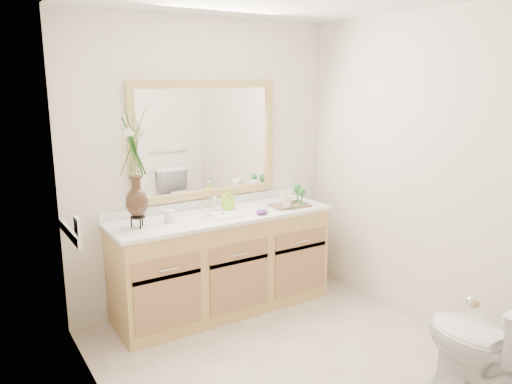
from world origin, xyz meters
TOP-DOWN VIEW (x-y plane):
  - floor at (0.00, 0.00)m, footprint 2.60×2.60m
  - wall_back at (0.00, 1.30)m, footprint 2.40×0.02m
  - wall_front at (0.00, -1.30)m, footprint 2.40×0.02m
  - wall_left at (-1.20, 0.00)m, footprint 0.02×2.60m
  - wall_right at (1.20, 0.00)m, footprint 0.02×2.60m
  - vanity at (0.00, 1.01)m, footprint 1.80×0.55m
  - counter at (0.00, 1.01)m, footprint 1.84×0.57m
  - sink at (0.00, 1.00)m, footprint 0.38×0.34m
  - mirror at (0.00, 1.28)m, footprint 1.32×0.04m
  - switch_plate at (-1.19, 0.76)m, footprint 0.02×0.12m
  - door at (-0.30, -1.29)m, footprint 0.80×0.03m
  - toilet at (0.70, -0.92)m, footprint 0.42×0.75m
  - flower_vase at (-0.70, 1.02)m, footprint 0.19×0.19m
  - tumbler at (-0.45, 1.02)m, footprint 0.08×0.08m
  - soap_dish at (-0.14, 0.97)m, footprint 0.10×0.10m
  - soap_bottle at (0.11, 1.12)m, footprint 0.08×0.08m
  - purple_dish at (0.27, 0.84)m, footprint 0.13×0.11m
  - tray at (0.62, 0.93)m, footprint 0.34×0.25m
  - mug_left at (0.54, 0.87)m, footprint 0.12×0.12m
  - mug_right at (0.63, 0.99)m, footprint 0.15×0.14m
  - goblet_front at (0.72, 0.89)m, footprint 0.06×0.06m
  - goblet_back at (0.75, 0.99)m, footprint 0.07×0.07m

SIDE VIEW (x-z plane):
  - floor at x=0.00m, z-range 0.00..0.00m
  - toilet at x=0.70m, z-range 0.00..0.74m
  - vanity at x=0.00m, z-range 0.00..0.80m
  - sink at x=0.00m, z-range 0.66..0.89m
  - counter at x=0.00m, z-range 0.80..0.83m
  - tray at x=0.62m, z-range 0.83..0.85m
  - soap_dish at x=-0.14m, z-range 0.82..0.86m
  - purple_dish at x=0.27m, z-range 0.83..0.87m
  - tumbler at x=-0.45m, z-range 0.83..0.93m
  - mug_left at x=0.54m, z-range 0.85..0.95m
  - mug_right at x=0.63m, z-range 0.85..0.95m
  - soap_bottle at x=0.11m, z-range 0.83..1.00m
  - goblet_front at x=0.72m, z-range 0.87..1.02m
  - goblet_back at x=0.75m, z-range 0.87..1.03m
  - switch_plate at x=-1.19m, z-range 0.92..1.04m
  - door at x=-0.30m, z-range 0.00..2.00m
  - wall_back at x=0.00m, z-range 0.00..2.40m
  - wall_front at x=0.00m, z-range 0.00..2.40m
  - wall_left at x=-1.20m, z-range 0.00..2.40m
  - wall_right at x=1.20m, z-range 0.00..2.40m
  - flower_vase at x=-0.70m, z-range 0.97..1.77m
  - mirror at x=0.00m, z-range 0.92..1.89m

